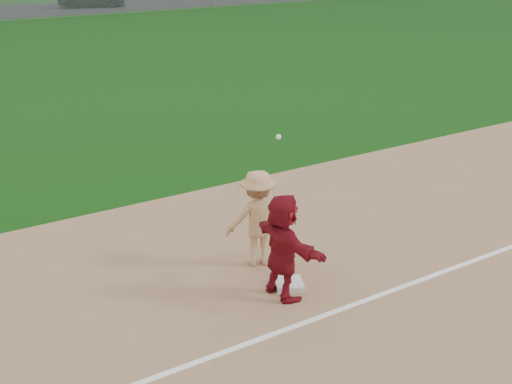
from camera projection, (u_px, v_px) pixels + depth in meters
ground at (303, 292)px, 10.81m from camera, size 160.00×160.00×0.00m
foul_line at (332, 312)px, 10.17m from camera, size 60.00×0.10×0.01m
first_base at (289, 284)px, 10.90m from camera, size 0.61×0.61×0.10m
base_runner at (283, 247)px, 10.33m from camera, size 0.60×1.69×1.81m
first_base_play at (258, 218)px, 11.38m from camera, size 1.31×1.02×2.55m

